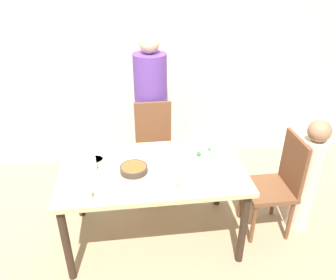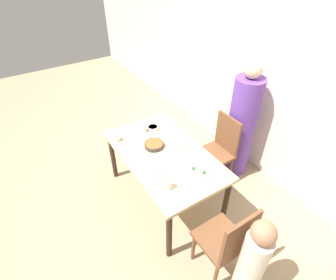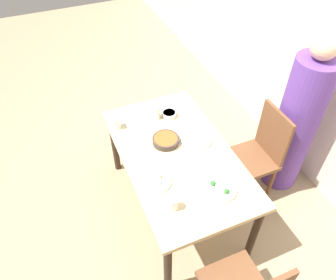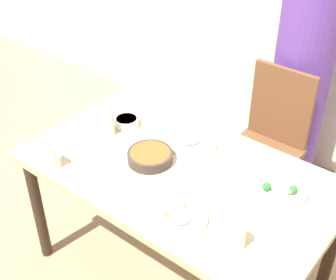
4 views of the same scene
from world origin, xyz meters
name	(u,v)px [view 3 (image 3 of 4)]	position (x,y,z in m)	size (l,w,h in m)	color
ground_plane	(175,206)	(0.00, 0.00, 0.00)	(10.00, 10.00, 0.00)	#998466
dining_table	(177,160)	(0.00, 0.00, 0.65)	(1.47, 0.85, 0.73)	tan
chair_adult_spot	(258,153)	(0.08, 0.77, 0.50)	(0.40, 0.40, 0.94)	brown
person_adult	(296,124)	(0.08, 1.11, 0.72)	(0.35, 0.35, 1.58)	#5B3893
bowl_curry	(166,140)	(-0.15, -0.04, 0.76)	(0.22, 0.22, 0.05)	#3D332D
plate_rice_adult	(220,188)	(0.44, 0.14, 0.75)	(0.26, 0.26, 0.06)	white
plate_rice_child	(156,181)	(0.20, -0.26, 0.75)	(0.23, 0.23, 0.05)	white
plate_noodles	(196,138)	(-0.08, 0.21, 0.75)	(0.26, 0.26, 0.05)	white
bowl_rice_small	(169,114)	(-0.45, 0.12, 0.76)	(0.13, 0.13, 0.04)	white
glass_water_tall	(116,122)	(-0.48, -0.35, 0.79)	(0.07, 0.07, 0.11)	silver
glass_water_short	(156,112)	(-0.47, 0.01, 0.80)	(0.07, 0.07, 0.13)	silver
glass_water_center	(173,204)	(0.46, -0.23, 0.78)	(0.07, 0.07, 0.10)	silver
napkin_folded	(132,121)	(-0.50, -0.20, 0.74)	(0.14, 0.14, 0.01)	white
fork_steel	(178,159)	(0.07, -0.02, 0.74)	(0.18, 0.04, 0.01)	silver
spoon_steel	(196,209)	(0.52, -0.09, 0.74)	(0.18, 0.08, 0.01)	silver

